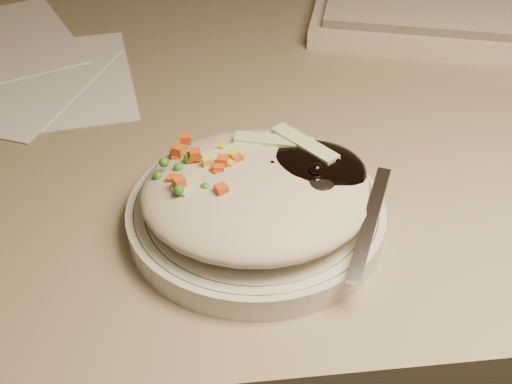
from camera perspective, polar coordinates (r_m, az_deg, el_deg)
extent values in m
cube|color=gray|center=(0.79, 5.94, 5.75)|extent=(1.40, 0.70, 0.04)
cylinder|color=silver|center=(0.61, 0.00, -1.92)|extent=(0.22, 0.22, 0.02)
torus|color=#144723|center=(0.60, 0.00, -1.19)|extent=(0.21, 0.21, 0.00)
torus|color=#144723|center=(0.60, 0.00, -1.19)|extent=(0.19, 0.19, 0.00)
ellipsoid|color=beige|center=(0.58, 0.06, 0.02)|extent=(0.19, 0.18, 0.04)
ellipsoid|color=black|center=(0.60, 4.17, 1.57)|extent=(0.10, 0.09, 0.03)
ellipsoid|color=orange|center=(0.60, -4.46, 1.04)|extent=(0.08, 0.08, 0.02)
sphere|color=black|center=(0.59, 1.29, 2.00)|extent=(0.01, 0.01, 0.01)
sphere|color=black|center=(0.60, 3.97, 2.53)|extent=(0.01, 0.01, 0.01)
sphere|color=black|center=(0.59, 6.26, 2.57)|extent=(0.01, 0.01, 0.01)
sphere|color=black|center=(0.61, 5.35, 2.81)|extent=(0.01, 0.01, 0.01)
sphere|color=black|center=(0.58, 4.83, 1.74)|extent=(0.01, 0.01, 0.01)
sphere|color=black|center=(0.59, 3.85, 2.11)|extent=(0.01, 0.01, 0.01)
sphere|color=black|center=(0.60, 4.73, 2.78)|extent=(0.01, 0.01, 0.01)
cube|color=#DC5218|center=(0.59, -4.88, 3.03)|extent=(0.01, 0.01, 0.01)
cube|color=#DC5218|center=(0.58, -3.21, 1.03)|extent=(0.01, 0.01, 0.01)
cube|color=#DC5218|center=(0.61, -6.21, 3.33)|extent=(0.01, 0.01, 0.01)
cube|color=#DC5218|center=(0.58, -2.69, 2.50)|extent=(0.01, 0.01, 0.01)
cube|color=#DC5218|center=(0.58, -2.99, 1.87)|extent=(0.01, 0.01, 0.01)
cube|color=#DC5218|center=(0.61, -6.37, 2.93)|extent=(0.01, 0.01, 0.01)
cube|color=#DC5218|center=(0.60, -5.10, 2.76)|extent=(0.01, 0.01, 0.01)
cube|color=#DC5218|center=(0.58, -3.16, 1.59)|extent=(0.01, 0.01, 0.01)
cube|color=#DC5218|center=(0.59, -1.55, 2.63)|extent=(0.01, 0.01, 0.01)
cube|color=#DC5218|center=(0.61, -5.65, 4.27)|extent=(0.01, 0.01, 0.01)
cube|color=#DC5218|center=(0.57, -6.17, 0.78)|extent=(0.01, 0.01, 0.01)
cube|color=#DC5218|center=(0.56, -2.79, 0.16)|extent=(0.01, 0.01, 0.01)
cube|color=#DC5218|center=(0.58, -6.63, 0.93)|extent=(0.01, 0.01, 0.01)
cube|color=#DC5218|center=(0.61, -6.29, 2.71)|extent=(0.01, 0.01, 0.01)
sphere|color=#388C28|center=(0.59, -3.09, 2.03)|extent=(0.01, 0.01, 0.01)
sphere|color=#388C28|center=(0.56, -6.18, 0.17)|extent=(0.01, 0.01, 0.01)
sphere|color=#388C28|center=(0.59, -6.23, 1.92)|extent=(0.01, 0.01, 0.01)
sphere|color=#388C28|center=(0.59, -7.37, 2.36)|extent=(0.01, 0.01, 0.01)
sphere|color=#388C28|center=(0.59, -3.41, 2.26)|extent=(0.01, 0.01, 0.01)
sphere|color=#388C28|center=(0.57, -2.52, 0.15)|extent=(0.01, 0.01, 0.01)
sphere|color=#388C28|center=(0.59, -4.52, 1.43)|extent=(0.01, 0.01, 0.01)
sphere|color=#388C28|center=(0.58, -5.09, 0.19)|extent=(0.01, 0.01, 0.01)
sphere|color=#388C28|center=(0.59, -7.85, 1.26)|extent=(0.01, 0.01, 0.01)
sphere|color=#388C28|center=(0.59, -5.23, 2.88)|extent=(0.01, 0.01, 0.01)
sphere|color=#388C28|center=(0.59, -5.44, 2.68)|extent=(0.01, 0.01, 0.01)
sphere|color=#388C28|center=(0.58, -6.13, 0.91)|extent=(0.01, 0.01, 0.01)
sphere|color=#388C28|center=(0.57, -4.08, 0.36)|extent=(0.01, 0.01, 0.01)
sphere|color=#388C28|center=(0.61, -1.31, 3.23)|extent=(0.01, 0.01, 0.01)
cube|color=yellow|center=(0.59, -3.53, 2.26)|extent=(0.01, 0.01, 0.01)
cube|color=yellow|center=(0.58, -2.06, 2.18)|extent=(0.01, 0.01, 0.01)
cube|color=yellow|center=(0.60, -4.57, 2.34)|extent=(0.01, 0.01, 0.01)
cube|color=yellow|center=(0.59, -4.00, 2.38)|extent=(0.01, 0.01, 0.01)
cube|color=yellow|center=(0.59, -4.50, 1.30)|extent=(0.01, 0.01, 0.01)
cube|color=yellow|center=(0.59, -1.87, 2.92)|extent=(0.01, 0.01, 0.01)
cube|color=yellow|center=(0.60, -2.76, 3.54)|extent=(0.01, 0.01, 0.01)
cube|color=yellow|center=(0.59, -3.57, 1.30)|extent=(0.01, 0.01, 0.01)
cube|color=#B2D18C|center=(0.61, -1.32, 3.54)|extent=(0.07, 0.04, 0.00)
cube|color=#B2D18C|center=(0.61, 1.44, 4.14)|extent=(0.07, 0.03, 0.00)
cube|color=#B2D18C|center=(0.58, -3.98, 1.49)|extent=(0.06, 0.06, 0.00)
cube|color=#B2D18C|center=(0.61, 3.92, 3.91)|extent=(0.05, 0.06, 0.00)
cube|color=#B2D18C|center=(0.57, 0.61, 0.59)|extent=(0.07, 0.03, 0.00)
cube|color=#B2D18C|center=(0.60, -2.53, 2.59)|extent=(0.07, 0.02, 0.00)
ellipsoid|color=silver|center=(0.58, 4.87, 0.92)|extent=(0.05, 0.06, 0.01)
cube|color=silver|center=(0.56, 9.07, -2.45)|extent=(0.06, 0.11, 0.03)
cube|color=beige|center=(0.97, 19.53, 12.43)|extent=(0.52, 0.31, 0.02)
cube|color=beige|center=(0.97, 19.75, 13.35)|extent=(0.48, 0.27, 0.01)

